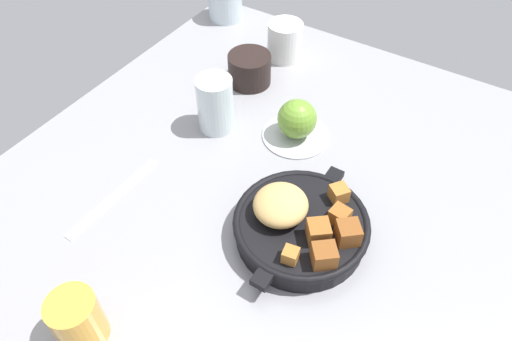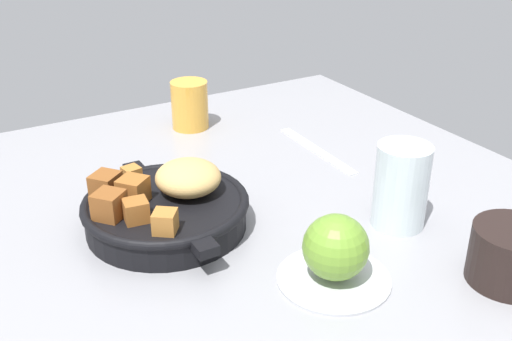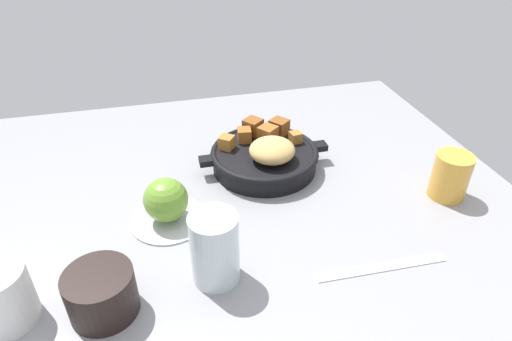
% 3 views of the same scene
% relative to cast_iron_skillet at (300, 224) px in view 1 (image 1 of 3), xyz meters
% --- Properties ---
extents(ground_plane, '(0.96, 0.87, 0.02)m').
position_rel_cast_iron_skillet_xyz_m(ground_plane, '(0.06, 0.09, -0.04)').
color(ground_plane, gray).
extents(cast_iron_skillet, '(0.24, 0.20, 0.08)m').
position_rel_cast_iron_skillet_xyz_m(cast_iron_skillet, '(0.00, 0.00, 0.00)').
color(cast_iron_skillet, black).
rests_on(cast_iron_skillet, ground_plane).
extents(saucer_plate, '(0.12, 0.12, 0.01)m').
position_rel_cast_iron_skillet_xyz_m(saucer_plate, '(0.19, 0.11, -0.03)').
color(saucer_plate, '#B7BABF').
rests_on(saucer_plate, ground_plane).
extents(red_apple, '(0.07, 0.07, 0.07)m').
position_rel_cast_iron_skillet_xyz_m(red_apple, '(0.19, 0.11, 0.01)').
color(red_apple, olive).
rests_on(red_apple, saucer_plate).
extents(butter_knife, '(0.19, 0.02, 0.00)m').
position_rel_cast_iron_skillet_xyz_m(butter_knife, '(-0.09, 0.29, -0.03)').
color(butter_knife, silver).
rests_on(butter_knife, ground_plane).
extents(juice_glass_amber, '(0.06, 0.06, 0.08)m').
position_rel_cast_iron_skillet_xyz_m(juice_glass_amber, '(-0.28, 0.16, 0.01)').
color(juice_glass_amber, gold).
rests_on(juice_glass_amber, ground_plane).
extents(water_glass_short, '(0.08, 0.08, 0.08)m').
position_rel_cast_iron_skillet_xyz_m(water_glass_short, '(0.47, 0.46, 0.01)').
color(water_glass_short, silver).
rests_on(water_glass_short, ground_plane).
extents(water_glass_tall, '(0.07, 0.07, 0.10)m').
position_rel_cast_iron_skillet_xyz_m(water_glass_tall, '(0.14, 0.25, 0.02)').
color(water_glass_tall, silver).
rests_on(water_glass_tall, ground_plane).
extents(white_creamer_pitcher, '(0.07, 0.07, 0.08)m').
position_rel_cast_iron_skillet_xyz_m(white_creamer_pitcher, '(0.40, 0.26, 0.01)').
color(white_creamer_pitcher, white).
rests_on(white_creamer_pitcher, ground_plane).
extents(coffee_mug_dark, '(0.09, 0.09, 0.06)m').
position_rel_cast_iron_skillet_xyz_m(coffee_mug_dark, '(0.28, 0.27, 0.00)').
color(coffee_mug_dark, black).
rests_on(coffee_mug_dark, ground_plane).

